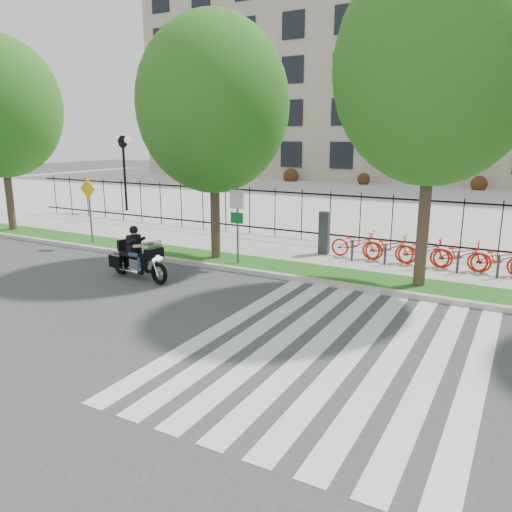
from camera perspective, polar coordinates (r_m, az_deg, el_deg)
The scene contains 15 objects.
ground at distance 12.72m, azimuth -11.95°, elevation -6.06°, with size 120.00×120.00×0.00m, color #37373A.
curb at distance 15.87m, azimuth -2.30°, elevation -1.55°, with size 60.00×0.20×0.15m, color #B4B1AA.
grass_verge at distance 16.57m, azimuth -0.78°, elevation -0.88°, with size 60.00×1.50×0.15m, color #1B5715.
sidewalk at distance 18.72m, azimuth 3.02°, elevation 0.79°, with size 60.00×3.50×0.15m, color #ACA9A1.
plaza at distance 35.15m, azimuth 15.73°, elevation 6.26°, with size 80.00×34.00×0.10m, color #ACA9A1.
crosswalk_stripes at distance 10.40m, azimuth 9.02°, elevation -10.44°, with size 5.70×8.00×0.01m, color silver, non-canonical shape.
iron_fence at distance 20.09m, azimuth 5.25°, elevation 4.75°, with size 30.00×0.06×2.00m, color black, non-canonical shape.
office_building at distance 54.79m, azimuth 21.60°, elevation 18.69°, with size 60.00×21.90×20.15m.
lamp_post_left at distance 28.98m, azimuth -14.91°, elevation 11.13°, with size 1.06×0.70×4.25m.
street_tree_1 at distance 16.77m, azimuth -4.93°, elevation 16.87°, with size 4.94×4.94×7.89m.
street_tree_2 at distance 14.26m, azimuth 19.86°, elevation 19.60°, with size 5.23×5.23×8.76m.
bike_share_station at distance 16.59m, azimuth 25.83°, elevation -0.28°, with size 11.08×0.86×1.50m.
sign_pole_regulatory at distance 16.04m, azimuth -2.16°, elevation 4.70°, with size 0.50×0.09×2.50m.
sign_pole_warning at distance 20.24m, azimuth -18.53°, elevation 5.86°, with size 0.78×0.09×2.49m.
motorcycle_rider at distance 15.37m, azimuth -13.32°, elevation -0.22°, with size 2.50×0.95×1.94m.
Camera 1 is at (7.96, -8.99, 4.21)m, focal length 35.00 mm.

